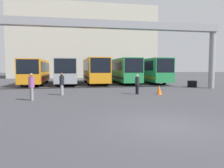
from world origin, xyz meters
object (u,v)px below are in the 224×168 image
bus_slot_0 (36,70)px  bus_slot_4 (148,69)px  bus_slot_1 (66,70)px  pedestrian_near_right (31,86)px  pedestrian_mid_right (137,84)px  tire_stack (192,84)px  traffic_cone (159,90)px  bus_slot_3 (122,69)px  pedestrian_mid_left (62,83)px  bus_slot_2 (95,69)px

bus_slot_0 → bus_slot_4: (15.39, 0.36, 0.12)m
bus_slot_1 → pedestrian_near_right: 15.01m
bus_slot_0 → pedestrian_mid_right: size_ratio=6.91×
pedestrian_mid_right → tire_stack: pedestrian_mid_right is taller
traffic_cone → tire_stack: bearing=41.8°
bus_slot_0 → tire_stack: (17.50, -7.71, -1.43)m
bus_slot_1 → bus_slot_3: bearing=4.6°
bus_slot_1 → tire_stack: (13.66, -7.84, -1.49)m
pedestrian_mid_left → tire_stack: size_ratio=1.65×
pedestrian_near_right → tire_stack: size_ratio=1.69×
bus_slot_0 → bus_slot_4: bus_slot_4 is taller
bus_slot_4 → pedestrian_mid_left: 17.23m
pedestrian_mid_left → pedestrian_near_right: (-1.83, -2.44, 0.02)m
pedestrian_mid_right → traffic_cone: (1.68, -0.46, -0.47)m
bus_slot_1 → pedestrian_mid_right: bus_slot_1 is taller
bus_slot_1 → tire_stack: 15.82m
bus_slot_0 → tire_stack: size_ratio=10.45×
bus_slot_1 → bus_slot_3: size_ratio=0.90×
bus_slot_4 → bus_slot_3: bearing=174.1°
bus_slot_4 → pedestrian_mid_left: bearing=-132.7°
bus_slot_1 → tire_stack: bus_slot_1 is taller
bus_slot_4 → pedestrian_mid_left: (-11.66, -12.64, -1.01)m
bus_slot_2 → pedestrian_mid_right: bearing=-81.7°
bus_slot_3 → pedestrian_mid_right: 13.75m
bus_slot_1 → traffic_cone: size_ratio=15.40×
bus_slot_1 → bus_slot_2: 3.85m
bus_slot_0 → bus_slot_3: (11.54, 0.76, 0.12)m
bus_slot_3 → pedestrian_near_right: bearing=-121.9°
bus_slot_3 → bus_slot_2: bearing=-174.2°
bus_slot_3 → pedestrian_near_right: (-9.65, -15.48, -0.98)m
bus_slot_4 → pedestrian_near_right: bus_slot_4 is taller
bus_slot_4 → bus_slot_2: bearing=180.0°
bus_slot_2 → pedestrian_mid_left: bearing=-107.4°
bus_slot_2 → bus_slot_3: size_ratio=0.94×
bus_slot_4 → pedestrian_mid_right: 14.42m
pedestrian_mid_left → pedestrian_mid_right: (5.89, -0.53, -0.08)m
tire_stack → bus_slot_4: bearing=104.7°
bus_slot_0 → bus_slot_3: size_ratio=0.88×
bus_slot_4 → pedestrian_near_right: bearing=-131.8°
traffic_cone → bus_slot_0: bearing=130.4°
pedestrian_near_right → tire_stack: 17.12m
traffic_cone → bus_slot_4: bearing=73.3°
pedestrian_mid_left → traffic_cone: bearing=99.8°
pedestrian_near_right → traffic_cone: (9.39, 1.45, -0.57)m
bus_slot_4 → pedestrian_mid_right: size_ratio=7.37×
bus_slot_2 → tire_stack: 12.80m
bus_slot_2 → pedestrian_near_right: bearing=-111.0°
pedestrian_mid_left → pedestrian_near_right: bearing=-19.5°
bus_slot_2 → bus_slot_4: bus_slot_4 is taller
bus_slot_0 → bus_slot_1: bus_slot_1 is taller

